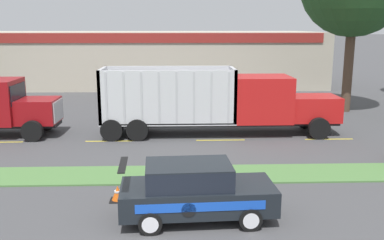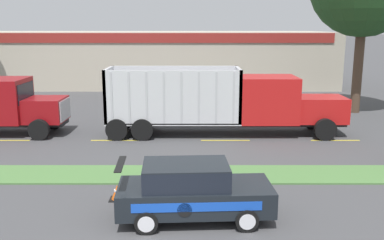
# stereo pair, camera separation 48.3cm
# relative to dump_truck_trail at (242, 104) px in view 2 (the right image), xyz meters

# --- Properties ---
(grass_verge) EXTENTS (120.00, 2.01, 0.06)m
(grass_verge) POSITION_rel_dump_truck_trail_xyz_m (-3.63, -6.24, -1.57)
(grass_verge) COLOR #517F42
(grass_verge) RESTS_ON ground_plane
(centre_line_3) EXTENTS (2.40, 0.14, 0.01)m
(centre_line_3) POSITION_rel_dump_truck_trail_xyz_m (-11.85, -1.24, -1.59)
(centre_line_3) COLOR yellow
(centre_line_3) RESTS_ON ground_plane
(centre_line_4) EXTENTS (2.40, 0.14, 0.01)m
(centre_line_4) POSITION_rel_dump_truck_trail_xyz_m (-6.45, -1.24, -1.59)
(centre_line_4) COLOR yellow
(centre_line_4) RESTS_ON ground_plane
(centre_line_5) EXTENTS (2.40, 0.14, 0.01)m
(centre_line_5) POSITION_rel_dump_truck_trail_xyz_m (-1.05, -1.24, -1.59)
(centre_line_5) COLOR yellow
(centre_line_5) RESTS_ON ground_plane
(centre_line_6) EXTENTS (2.40, 0.14, 0.01)m
(centre_line_6) POSITION_rel_dump_truck_trail_xyz_m (4.35, -1.24, -1.59)
(centre_line_6) COLOR yellow
(centre_line_6) RESTS_ON ground_plane
(dump_truck_trail) EXTENTS (12.14, 2.68, 3.45)m
(dump_truck_trail) POSITION_rel_dump_truck_trail_xyz_m (0.00, 0.00, 0.00)
(dump_truck_trail) COLOR black
(dump_truck_trail) RESTS_ON ground_plane
(rally_car) EXTENTS (4.48, 2.10, 1.72)m
(rally_car) POSITION_rel_dump_truck_trail_xyz_m (-2.68, -9.98, -0.73)
(rally_car) COLOR black
(rally_car) RESTS_ON ground_plane
(traffic_cone) EXTENTS (0.50, 0.50, 0.50)m
(traffic_cone) POSITION_rel_dump_truck_trail_xyz_m (-5.09, -8.56, -1.36)
(traffic_cone) COLOR black
(traffic_cone) RESTS_ON ground_plane
(store_building_backdrop) EXTENTS (39.12, 12.10, 4.98)m
(store_building_backdrop) POSITION_rel_dump_truck_trail_xyz_m (-9.38, 20.76, 0.90)
(store_building_backdrop) COLOR #BCB29E
(store_building_backdrop) RESTS_ON ground_plane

